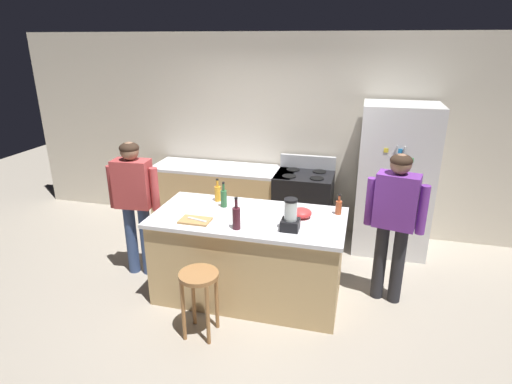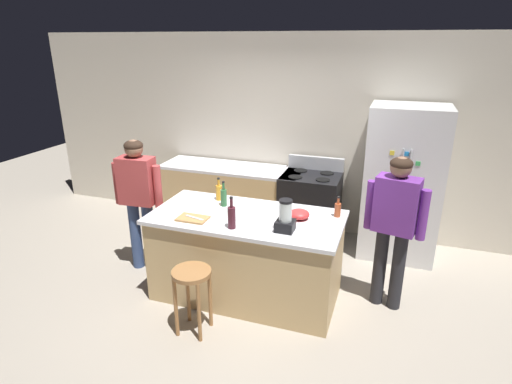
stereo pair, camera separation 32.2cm
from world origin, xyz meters
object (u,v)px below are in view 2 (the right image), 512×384
object	(u,v)px
bottle_wine	(232,217)
chef_knife	(194,218)
person_by_island_left	(138,193)
bar_stool	(192,284)
refrigerator	(402,183)
person_by_sink_right	(395,219)
bottle_soda	(219,192)
kitchen_island	(247,256)
blender_appliance	(285,218)
bottle_cooking_sauce	(338,209)
cutting_board	(193,219)
bottle_olive_oil	(224,197)
stove_range	(310,207)
mixing_bowl	(299,214)

from	to	relation	value
bottle_wine	chef_knife	distance (m)	0.44
person_by_island_left	bar_stool	bearing A→B (deg)	-38.06
refrigerator	person_by_sink_right	distance (m)	1.21
bottle_soda	chef_knife	world-z (taller)	bottle_soda
kitchen_island	blender_appliance	world-z (taller)	blender_appliance
kitchen_island	bottle_soda	size ratio (longest dim) A/B	7.60
chef_knife	bottle_cooking_sauce	bearing A→B (deg)	36.66
cutting_board	bottle_cooking_sauce	bearing A→B (deg)	21.94
refrigerator	chef_knife	distance (m)	2.62
bottle_olive_oil	stove_range	bearing A→B (deg)	63.77
refrigerator	person_by_island_left	distance (m)	3.15
stove_range	blender_appliance	bearing A→B (deg)	-86.16
person_by_sink_right	bottle_soda	xyz separation A→B (m)	(-1.86, 0.03, 0.05)
kitchen_island	refrigerator	xyz separation A→B (m)	(1.48, 1.50, 0.48)
person_by_sink_right	refrigerator	bearing A→B (deg)	87.25
bottle_olive_oil	mixing_bowl	distance (m)	0.85
bottle_cooking_sauce	chef_knife	size ratio (longest dim) A/B	0.98
refrigerator	mixing_bowl	size ratio (longest dim) A/B	9.16
kitchen_island	bar_stool	xyz separation A→B (m)	(-0.26, -0.74, 0.04)
person_by_sink_right	bottle_cooking_sauce	xyz separation A→B (m)	(-0.55, -0.01, 0.04)
bottle_olive_oil	cutting_board	size ratio (longest dim) A/B	0.92
refrigerator	chef_knife	size ratio (longest dim) A/B	8.59
person_by_island_left	blender_appliance	xyz separation A→B (m)	(1.82, -0.34, 0.10)
refrigerator	person_by_island_left	xyz separation A→B (m)	(-2.84, -1.38, 0.01)
bar_stool	cutting_board	distance (m)	0.67
bottle_cooking_sauce	bottle_soda	bearing A→B (deg)	178.22
bottle_wine	chef_knife	xyz separation A→B (m)	(-0.42, 0.06, -0.09)
chef_knife	bottle_soda	bearing A→B (deg)	103.55
kitchen_island	person_by_sink_right	distance (m)	1.54
refrigerator	person_by_sink_right	bearing A→B (deg)	-92.75
person_by_island_left	cutting_board	xyz separation A→B (m)	(0.89, -0.39, -0.02)
person_by_sink_right	blender_appliance	xyz separation A→B (m)	(-0.96, -0.50, 0.09)
kitchen_island	bottle_olive_oil	world-z (taller)	bottle_olive_oil
kitchen_island	refrigerator	distance (m)	2.16
kitchen_island	person_by_island_left	xyz separation A→B (m)	(-1.36, 0.12, 0.49)
kitchen_island	bottle_soda	xyz separation A→B (m)	(-0.44, 0.32, 0.55)
bottle_soda	kitchen_island	bearing A→B (deg)	-35.71
refrigerator	bottle_olive_oil	xyz separation A→B (m)	(-1.80, -1.33, 0.08)
bar_stool	cutting_board	size ratio (longest dim) A/B	2.15
refrigerator	person_by_island_left	world-z (taller)	refrigerator
stove_range	chef_knife	world-z (taller)	stove_range
blender_appliance	cutting_board	distance (m)	0.94
bar_stool	chef_knife	bearing A→B (deg)	112.04
bottle_soda	bottle_wine	xyz separation A→B (m)	(0.41, -0.64, 0.02)
mixing_bowl	cutting_board	size ratio (longest dim) A/B	0.69
bottle_wine	cutting_board	size ratio (longest dim) A/B	1.05
cutting_board	chef_knife	distance (m)	0.02
bar_stool	stove_range	bearing A→B (deg)	74.98
refrigerator	person_by_sink_right	size ratio (longest dim) A/B	1.19
bar_stool	blender_appliance	distance (m)	1.05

